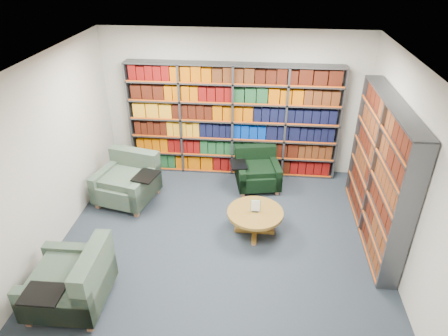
# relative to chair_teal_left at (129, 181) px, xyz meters

# --- Properties ---
(room_shell) EXTENTS (5.02, 5.02, 2.82)m
(room_shell) POSITION_rel_chair_teal_left_xyz_m (1.78, -1.18, 1.06)
(room_shell) COLOR #1E2531
(room_shell) RESTS_ON ground
(bookshelf_back) EXTENTS (4.00, 0.28, 2.20)m
(bookshelf_back) POSITION_rel_chair_teal_left_xyz_m (1.78, 1.16, 0.75)
(bookshelf_back) COLOR #47494F
(bookshelf_back) RESTS_ON ground
(bookshelf_right) EXTENTS (0.28, 2.50, 2.20)m
(bookshelf_right) POSITION_rel_chair_teal_left_xyz_m (4.12, -0.58, 0.75)
(bookshelf_right) COLOR #47494F
(bookshelf_right) RESTS_ON ground
(chair_teal_left) EXTENTS (1.21, 1.12, 0.85)m
(chair_teal_left) POSITION_rel_chair_teal_left_xyz_m (0.00, 0.00, 0.00)
(chair_teal_left) COLOR #052C3A
(chair_teal_left) RESTS_ON ground
(chair_green_right) EXTENTS (1.00, 0.92, 0.71)m
(chair_green_right) POSITION_rel_chair_teal_left_xyz_m (2.28, 0.69, -0.06)
(chair_green_right) COLOR black
(chair_green_right) RESTS_ON ground
(chair_teal_front) EXTENTS (0.95, 1.11, 0.86)m
(chair_teal_front) POSITION_rel_chair_teal_left_xyz_m (0.07, -2.48, 0.00)
(chair_teal_front) COLOR #052C3A
(chair_teal_front) RESTS_ON ground
(coffee_table) EXTENTS (0.89, 0.89, 0.62)m
(coffee_table) POSITION_rel_chair_teal_left_xyz_m (2.29, -0.81, -0.01)
(coffee_table) COLOR olive
(coffee_table) RESTS_ON ground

